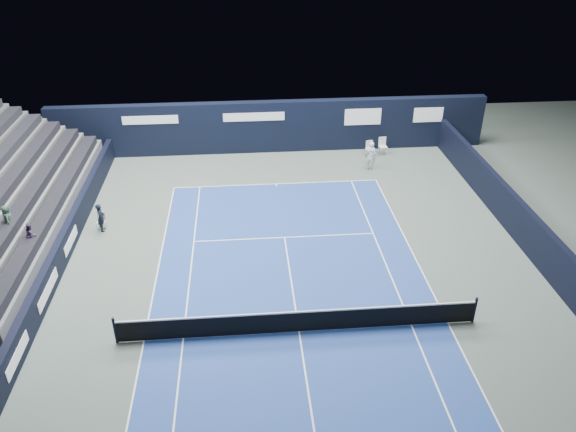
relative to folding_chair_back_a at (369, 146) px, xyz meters
name	(u,v)px	position (x,y,z in m)	size (l,w,h in m)	color
ground	(294,297)	(-5.79, -13.17, -0.64)	(48.00, 48.00, 0.00)	#4A574E
court_surface	(299,332)	(-5.79, -15.17, -0.64)	(10.97, 23.77, 0.01)	navy
enclosure_wall_right	(514,215)	(4.71, -9.17, 0.26)	(0.30, 22.00, 1.80)	black
folding_chair_back_a	(369,146)	(0.00, 0.00, 0.00)	(0.48, 0.51, 0.96)	white
folding_chair_back_b	(383,144)	(0.87, 0.27, -0.05)	(0.50, 0.48, 1.03)	silver
line_judge_chair	(101,220)	(-14.23, -7.25, -0.15)	(0.45, 0.44, 0.86)	white
line_judge	(101,217)	(-14.19, -7.39, 0.05)	(0.50, 0.33, 1.38)	black
court_markings	(299,332)	(-5.79, -15.17, -0.63)	(11.03, 23.83, 0.00)	white
tennis_net	(299,321)	(-5.79, -15.17, -0.13)	(12.90, 0.10, 1.10)	black
back_sponsor_wall	(271,126)	(-5.79, 1.33, 0.91)	(26.00, 0.63, 3.10)	black
side_barrier_left	(67,241)	(-15.29, -9.20, -0.04)	(0.33, 22.00, 1.20)	black
tennis_player	(371,155)	(-0.32, -1.77, 0.19)	(0.71, 0.92, 1.65)	white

